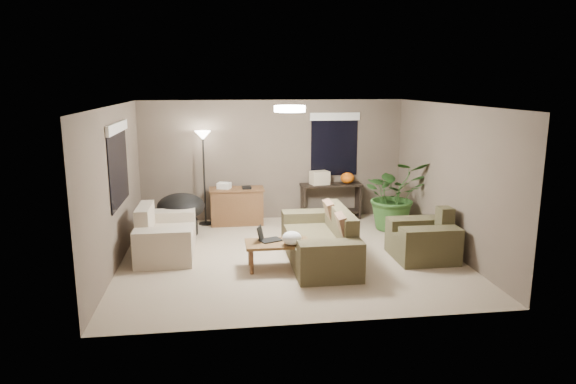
{
  "coord_description": "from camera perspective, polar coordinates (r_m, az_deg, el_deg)",
  "views": [
    {
      "loc": [
        -1.13,
        -8.13,
        2.85
      ],
      "look_at": [
        0.0,
        0.2,
        1.05
      ],
      "focal_mm": 32.0,
      "sensor_mm": 36.0,
      "label": 1
    }
  ],
  "objects": [
    {
      "name": "window_left",
      "position": [
        8.64,
        -18.37,
        4.39
      ],
      "size": [
        0.05,
        1.56,
        1.33
      ],
      "color": "black",
      "rests_on": "room_shell"
    },
    {
      "name": "papasan_chair",
      "position": [
        9.93,
        -11.79,
        -2.06
      ],
      "size": [
        0.94,
        0.94,
        0.8
      ],
      "color": "black",
      "rests_on": "ground"
    },
    {
      "name": "laptop",
      "position": [
        8.06,
        -2.44,
        -5.03
      ],
      "size": [
        0.42,
        0.34,
        0.24
      ],
      "color": "black",
      "rests_on": "coffee_table"
    },
    {
      "name": "cat_scratching_post",
      "position": [
        9.39,
        14.91,
        -4.63
      ],
      "size": [
        0.32,
        0.32,
        0.5
      ],
      "color": "tan",
      "rests_on": "ground"
    },
    {
      "name": "floor_lamp",
      "position": [
        10.38,
        -9.41,
        5.0
      ],
      "size": [
        0.32,
        0.32,
        1.91
      ],
      "color": "black",
      "rests_on": "ground"
    },
    {
      "name": "room_shell",
      "position": [
        8.36,
        0.18,
        1.06
      ],
      "size": [
        5.5,
        5.5,
        5.5
      ],
      "color": "tan",
      "rests_on": "ground"
    },
    {
      "name": "main_sofa",
      "position": [
        8.39,
        3.71,
        -5.66
      ],
      "size": [
        0.95,
        2.2,
        0.85
      ],
      "color": "#49422B",
      "rests_on": "ground"
    },
    {
      "name": "throw_pillows",
      "position": [
        8.34,
        5.46,
        -3.25
      ],
      "size": [
        0.26,
        1.36,
        0.47
      ],
      "color": "#8C7251",
      "rests_on": "main_sofa"
    },
    {
      "name": "armchair",
      "position": [
        8.77,
        14.8,
        -5.24
      ],
      "size": [
        0.95,
        1.0,
        0.85
      ],
      "color": "#48432B",
      "rests_on": "ground"
    },
    {
      "name": "window_back",
      "position": [
        10.93,
        5.19,
        6.46
      ],
      "size": [
        1.06,
        0.05,
        1.33
      ],
      "color": "black",
      "rests_on": "room_shell"
    },
    {
      "name": "coffee_table",
      "position": [
        8.01,
        -1.16,
        -6.03
      ],
      "size": [
        1.0,
        0.55,
        0.42
      ],
      "color": "brown",
      "rests_on": "ground"
    },
    {
      "name": "pumpkin",
      "position": [
        10.93,
        6.62,
        1.56
      ],
      "size": [
        0.36,
        0.36,
        0.24
      ],
      "primitive_type": "ellipsoid",
      "rotation": [
        0.0,
        0.0,
        -0.28
      ],
      "color": "orange",
      "rests_on": "console_table"
    },
    {
      "name": "desk",
      "position": [
        10.52,
        -5.7,
        -1.56
      ],
      "size": [
        1.1,
        0.5,
        0.75
      ],
      "color": "brown",
      "rests_on": "ground"
    },
    {
      "name": "cardboard_box",
      "position": [
        10.79,
        3.53,
        1.59
      ],
      "size": [
        0.42,
        0.35,
        0.28
      ],
      "primitive_type": "cube",
      "rotation": [
        0.0,
        0.0,
        0.23
      ],
      "color": "beige",
      "rests_on": "console_table"
    },
    {
      "name": "desk_papers",
      "position": [
        10.42,
        -6.6,
        0.66
      ],
      "size": [
        0.7,
        0.3,
        0.12
      ],
      "color": "silver",
      "rests_on": "desk"
    },
    {
      "name": "plastic_bag",
      "position": [
        7.85,
        0.42,
        -5.14
      ],
      "size": [
        0.31,
        0.28,
        0.21
      ],
      "primitive_type": "ellipsoid",
      "rotation": [
        0.0,
        0.0,
        -0.04
      ],
      "color": "white",
      "rests_on": "coffee_table"
    },
    {
      "name": "ceiling_fixture",
      "position": [
        8.22,
        0.19,
        9.23
      ],
      "size": [
        0.5,
        0.5,
        0.1
      ],
      "primitive_type": "cylinder",
      "color": "white",
      "rests_on": "room_shell"
    },
    {
      "name": "console_table",
      "position": [
        10.93,
        4.79,
        -0.71
      ],
      "size": [
        1.3,
        0.4,
        0.75
      ],
      "color": "black",
      "rests_on": "ground"
    },
    {
      "name": "loveseat",
      "position": [
        8.92,
        -13.55,
        -4.89
      ],
      "size": [
        0.9,
        1.6,
        0.85
      ],
      "color": "beige",
      "rests_on": "ground"
    },
    {
      "name": "houseplant",
      "position": [
        10.31,
        11.69,
        -1.12
      ],
      "size": [
        1.24,
        1.38,
        1.08
      ],
      "primitive_type": "imported",
      "color": "#2D5923",
      "rests_on": "ground"
    }
  ]
}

